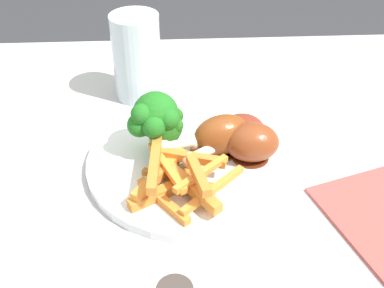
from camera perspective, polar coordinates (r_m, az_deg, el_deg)
dining_table at (r=0.63m, az=1.23°, el=-11.63°), size 1.19×0.77×0.75m
dinner_plate at (r=0.57m, az=0.00°, el=-2.07°), size 0.25×0.25×0.01m
broccoli_floret_front at (r=0.55m, az=-4.54°, el=3.14°), size 0.06×0.06×0.08m
broccoli_floret_middle at (r=0.56m, az=-3.12°, el=2.21°), size 0.05×0.05×0.06m
carrot_fries_pile at (r=0.52m, az=-1.56°, el=-4.07°), size 0.13×0.12×0.04m
chicken_drumstick_near at (r=0.56m, az=3.25°, el=1.01°), size 0.12×0.06×0.05m
chicken_drumstick_far at (r=0.56m, az=6.72°, el=0.22°), size 0.11×0.06×0.05m
chicken_drumstick_extra at (r=0.57m, az=5.44°, el=1.08°), size 0.12×0.10×0.04m
water_glass at (r=0.68m, az=-6.66°, el=10.34°), size 0.07×0.07×0.12m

